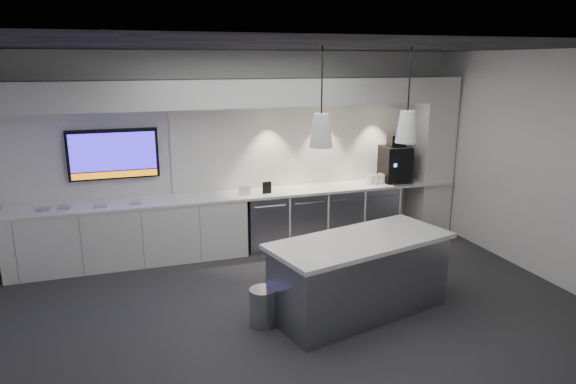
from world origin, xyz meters
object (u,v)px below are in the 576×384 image
object	(u,v)px
bin	(263,307)
coffee_machine	(395,162)
island	(360,275)
wall_tv	(113,154)

from	to	relation	value
bin	coffee_machine	world-z (taller)	coffee_machine
island	wall_tv	bearing A→B (deg)	120.36
wall_tv	coffee_machine	bearing A→B (deg)	-3.20
bin	coffee_machine	bearing A→B (deg)	38.98
island	bin	xyz separation A→B (m)	(-1.14, 0.06, -0.24)
island	bin	world-z (taller)	island
island	coffee_machine	distance (m)	3.12
wall_tv	island	bearing A→B (deg)	-45.70
wall_tv	coffee_machine	world-z (taller)	wall_tv
coffee_machine	bin	bearing A→B (deg)	-135.94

